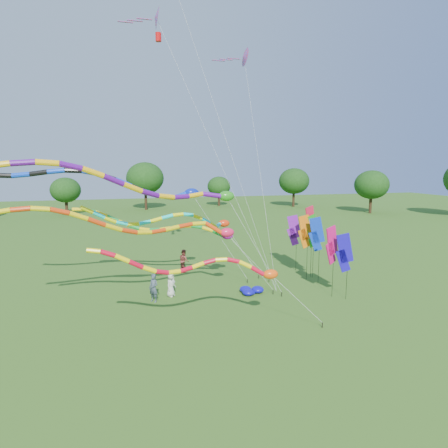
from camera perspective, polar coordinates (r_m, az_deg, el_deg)
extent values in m
plane|color=#2A5D18|center=(20.74, 5.86, -14.92)|extent=(160.00, 160.00, 0.00)
cylinder|color=#382314|center=(71.74, 21.51, 3.02)|extent=(0.50, 0.50, 3.49)
ellipsoid|color=#173C10|center=(71.47, 21.71, 6.65)|extent=(7.36, 7.36, 6.26)
cylinder|color=#382314|center=(74.54, 10.47, 3.37)|extent=(0.50, 0.50, 2.65)
ellipsoid|color=#173C10|center=(74.30, 10.55, 6.03)|extent=(5.60, 5.60, 4.76)
cylinder|color=#382314|center=(72.57, -0.61, 3.48)|extent=(0.50, 0.50, 2.94)
ellipsoid|color=#173C10|center=(72.30, -0.61, 6.51)|extent=(6.21, 6.21, 5.27)
cylinder|color=#382314|center=(72.41, -11.78, 3.20)|extent=(0.50, 0.50, 2.75)
ellipsoid|color=#173C10|center=(72.15, -11.87, 6.04)|extent=(5.80, 5.80, 4.93)
cylinder|color=#382314|center=(69.46, -22.93, 2.51)|extent=(0.50, 0.50, 2.90)
ellipsoid|color=#173C10|center=(69.19, -23.12, 5.62)|extent=(6.11, 6.11, 5.20)
cylinder|color=black|center=(20.80, 14.75, -14.66)|extent=(0.05, 0.05, 0.30)
cylinder|color=silver|center=(19.69, 11.08, -11.15)|extent=(0.02, 0.02, 3.99)
ellipsoid|color=#FF500D|center=(18.79, 7.11, -7.60)|extent=(0.77, 0.49, 0.49)
cylinder|color=red|center=(18.65, 5.14, -7.13)|extent=(0.22, 0.22, 0.70)
cylinder|color=yellow|center=(18.59, 3.27, -6.19)|extent=(0.22, 0.22, 0.66)
cylinder|color=red|center=(18.55, 1.41, -5.59)|extent=(0.22, 0.22, 0.61)
cylinder|color=yellow|center=(18.51, -0.41, -5.45)|extent=(0.22, 0.22, 0.58)
cylinder|color=red|center=(18.47, -2.21, -5.74)|extent=(0.22, 0.22, 0.60)
cylinder|color=yellow|center=(18.39, -3.99, -6.29)|extent=(0.22, 0.22, 0.61)
cylinder|color=red|center=(18.27, -5.77, -6.88)|extent=(0.22, 0.22, 0.61)
cylinder|color=yellow|center=(18.10, -7.57, -7.25)|extent=(0.22, 0.22, 0.61)
cylinder|color=red|center=(17.88, -9.42, -7.23)|extent=(0.22, 0.22, 0.63)
cylinder|color=yellow|center=(17.63, -11.32, -6.79)|extent=(0.22, 0.22, 0.67)
cylinder|color=red|center=(17.40, -13.28, -6.01)|extent=(0.22, 0.22, 0.69)
cylinder|color=yellow|center=(17.23, -15.28, -5.10)|extent=(0.22, 0.22, 0.67)
cylinder|color=red|center=(17.15, -17.27, -4.32)|extent=(0.22, 0.22, 0.62)
cylinder|color=yellow|center=(17.19, -19.23, -3.89)|extent=(0.22, 0.22, 0.59)
cylinder|color=black|center=(25.14, 7.50, -10.23)|extent=(0.05, 0.05, 0.30)
cylinder|color=silver|center=(23.72, 4.15, -5.86)|extent=(0.02, 0.02, 5.27)
ellipsoid|color=#EE1A49|center=(22.56, 0.46, -1.29)|extent=(0.87, 0.56, 0.56)
cylinder|color=red|center=(22.45, -1.60, -0.60)|extent=(0.25, 0.25, 1.14)
cylinder|color=yellow|center=(22.36, -3.86, 0.08)|extent=(0.25, 0.25, 0.84)
cylinder|color=red|center=(22.09, -5.89, -0.20)|extent=(0.25, 0.25, 0.85)
cylinder|color=yellow|center=(21.79, -7.92, -0.65)|extent=(0.25, 0.25, 0.85)
cylinder|color=red|center=(21.47, -9.97, -1.07)|extent=(0.25, 0.25, 0.85)
cylinder|color=yellow|center=(21.12, -12.06, -1.25)|extent=(0.25, 0.25, 0.86)
cylinder|color=red|center=(20.76, -14.23, -1.07)|extent=(0.25, 0.25, 0.89)
cylinder|color=yellow|center=(20.41, -16.49, -0.52)|extent=(0.25, 0.25, 0.92)
cylinder|color=red|center=(20.11, -18.85, 0.28)|extent=(0.25, 0.25, 0.93)
cylinder|color=yellow|center=(19.91, -21.27, 1.13)|extent=(0.25, 0.25, 0.91)
cylinder|color=red|center=(19.82, -23.73, 1.79)|extent=(0.25, 0.25, 0.87)
cylinder|color=yellow|center=(19.84, -26.18, 2.09)|extent=(0.25, 0.25, 0.84)
cylinder|color=red|center=(19.99, -28.57, 2.00)|extent=(0.25, 0.25, 0.85)
cylinder|color=yellow|center=(20.23, -30.88, 1.63)|extent=(0.25, 0.25, 0.87)
cylinder|color=black|center=(24.81, 8.79, -10.53)|extent=(0.05, 0.05, 0.30)
cylinder|color=silver|center=(22.71, 4.89, -3.57)|extent=(0.02, 0.02, 7.60)
ellipsoid|color=#278B19|center=(21.13, 0.37, 4.29)|extent=(0.91, 0.59, 0.59)
cylinder|color=#590C87|center=(20.94, -1.87, 4.43)|extent=(0.27, 0.27, 1.04)
cylinder|color=#FFB70D|center=(20.67, -4.35, 4.42)|extent=(0.27, 0.27, 0.94)
cylinder|color=#590C87|center=(20.15, -6.53, 4.14)|extent=(0.27, 0.27, 0.94)
cylinder|color=#FFB70D|center=(19.63, -8.80, 4.15)|extent=(0.27, 0.27, 0.95)
cylinder|color=#590C87|center=(19.13, -11.19, 4.58)|extent=(0.27, 0.27, 0.98)
cylinder|color=#FFB70D|center=(18.67, -13.74, 5.39)|extent=(0.27, 0.27, 1.01)
cylinder|color=#590C87|center=(18.29, -16.46, 6.44)|extent=(0.27, 0.27, 1.01)
cylinder|color=#FFB70D|center=(18.02, -19.33, 7.45)|extent=(0.27, 0.27, 0.98)
cylinder|color=#590C87|center=(17.86, -22.31, 8.18)|extent=(0.27, 0.27, 0.95)
cylinder|color=#FFB70D|center=(17.83, -25.32, 8.44)|extent=(0.27, 0.27, 0.93)
cylinder|color=#590C87|center=(17.90, -28.32, 8.24)|extent=(0.27, 0.27, 0.94)
cylinder|color=black|center=(27.25, 3.58, -8.65)|extent=(0.05, 0.05, 0.30)
cylinder|color=silver|center=(25.62, -0.48, -2.18)|extent=(0.02, 0.02, 7.52)
ellipsoid|color=#0B20A0|center=(24.51, -4.95, 4.72)|extent=(0.97, 0.63, 0.63)
cylinder|color=#0C3ACC|center=(24.32, -6.77, 4.32)|extent=(0.28, 0.28, 0.94)
cylinder|color=black|center=(24.02, -8.78, 4.08)|extent=(0.28, 0.28, 0.93)
cylinder|color=#0C3ACC|center=(23.63, -10.80, 4.52)|extent=(0.28, 0.28, 0.96)
cylinder|color=black|center=(23.29, -12.92, 5.25)|extent=(0.28, 0.28, 0.99)
cylinder|color=#0C3ACC|center=(23.03, -15.12, 6.11)|extent=(0.28, 0.28, 0.98)
cylinder|color=black|center=(22.88, -17.38, 6.89)|extent=(0.28, 0.28, 0.95)
cylinder|color=#0C3ACC|center=(22.84, -19.68, 7.40)|extent=(0.28, 0.28, 0.92)
cylinder|color=black|center=(22.90, -21.96, 7.55)|extent=(0.28, 0.28, 0.91)
cylinder|color=#0C3ACC|center=(23.06, -24.21, 7.36)|extent=(0.28, 0.28, 0.92)
cylinder|color=black|center=(23.28, -26.40, 6.97)|extent=(0.28, 0.28, 0.93)
cylinder|color=#0C3ACC|center=(23.55, -28.54, 6.58)|extent=(0.28, 0.28, 0.92)
cylinder|color=black|center=(23.84, -30.64, 6.38)|extent=(0.28, 0.28, 0.91)
cylinder|color=black|center=(28.31, 5.31, -7.99)|extent=(0.05, 0.05, 0.30)
cylinder|color=silver|center=(26.59, 2.79, -4.06)|extent=(0.02, 0.02, 5.42)
ellipsoid|color=red|center=(25.09, -0.01, 0.10)|extent=(0.77, 0.49, 0.49)
cylinder|color=#0DEADA|center=(24.53, -0.91, -0.23)|extent=(0.22, 0.22, 0.76)
cylinder|color=#FBF80D|center=(23.92, -1.72, -0.16)|extent=(0.22, 0.22, 0.74)
cylinder|color=#0DEADA|center=(23.43, -2.84, 0.51)|extent=(0.22, 0.22, 0.73)
cylinder|color=#FBF80D|center=(23.00, -4.11, 1.10)|extent=(0.22, 0.22, 0.69)
cylinder|color=#0DEADA|center=(22.67, -5.51, 1.43)|extent=(0.22, 0.22, 0.65)
cylinder|color=#FBF80D|center=(22.42, -7.03, 1.42)|extent=(0.22, 0.22, 0.66)
cylinder|color=#0DEADA|center=(22.23, -8.65, 1.10)|extent=(0.22, 0.22, 0.68)
cylinder|color=#FBF80D|center=(22.10, -10.31, 0.63)|extent=(0.22, 0.22, 0.69)
cylinder|color=#0DEADA|center=(21.98, -11.99, 0.20)|extent=(0.22, 0.22, 0.67)
cylinder|color=#FBF80D|center=(21.85, -13.66, 0.00)|extent=(0.22, 0.22, 0.66)
cylinder|color=#0DEADA|center=(21.67, -15.32, 0.15)|extent=(0.22, 0.22, 0.67)
cylinder|color=#FBF80D|center=(21.44, -16.96, 0.63)|extent=(0.22, 0.22, 0.70)
cylinder|color=#0DEADA|center=(21.15, -18.58, 1.32)|extent=(0.22, 0.22, 0.73)
cylinder|color=#FBF80D|center=(20.82, -20.18, 2.05)|extent=(0.22, 0.22, 0.72)
cylinder|color=black|center=(27.55, 6.87, -8.50)|extent=(0.05, 0.05, 0.30)
cylinder|color=silver|center=(26.81, 3.77, -5.08)|extent=(0.02, 0.02, 4.41)
ellipsoid|color=#990D82|center=(26.28, 0.55, -1.77)|extent=(0.84, 0.54, 0.54)
cylinder|color=#13932E|center=(25.92, -0.96, -1.42)|extent=(0.24, 0.24, 1.01)
cylinder|color=yellow|center=(25.58, -2.54, -0.78)|extent=(0.24, 0.24, 0.77)
cylinder|color=#13932E|center=(25.62, -4.17, -0.40)|extent=(0.24, 0.24, 0.74)
cylinder|color=yellow|center=(25.76, -5.78, -0.32)|extent=(0.24, 0.24, 0.74)
cylinder|color=#13932E|center=(25.98, -7.37, -0.47)|extent=(0.24, 0.24, 0.76)
cylinder|color=yellow|center=(26.23, -8.93, -0.70)|extent=(0.24, 0.24, 0.76)
cylinder|color=#13932E|center=(26.48, -10.46, -0.86)|extent=(0.24, 0.24, 0.74)
cylinder|color=yellow|center=(26.70, -11.98, -0.80)|extent=(0.24, 0.24, 0.74)
cylinder|color=#13932E|center=(26.86, -13.50, -0.46)|extent=(0.24, 0.24, 0.76)
cylinder|color=yellow|center=(26.95, -15.03, 0.12)|extent=(0.24, 0.24, 0.80)
cylinder|color=#13932E|center=(26.99, -16.59, 0.81)|extent=(0.24, 0.24, 0.81)
cylinder|color=yellow|center=(27.00, -18.17, 1.46)|extent=(0.24, 0.24, 0.80)
cylinder|color=#13932E|center=(26.99, -19.77, 1.92)|extent=(0.24, 0.24, 0.77)
cylinder|color=yellow|center=(26.99, -21.37, 2.08)|extent=(0.24, 0.24, 0.75)
cylinder|color=black|center=(25.02, 7.97, -10.34)|extent=(0.04, 0.04, 0.30)
cylinder|color=silver|center=(23.73, -0.81, 9.78)|extent=(0.01, 0.01, 18.44)
cone|color=purple|center=(25.94, -10.30, 28.56)|extent=(1.29, 1.41, 1.53)
cube|color=purple|center=(25.83, -12.04, 28.24)|extent=(0.90, 0.12, 0.04)
cube|color=purple|center=(25.76, -13.41, 27.97)|extent=(0.90, 0.12, 0.04)
cube|color=purple|center=(25.71, -14.79, 27.68)|extent=(0.90, 0.12, 0.04)
cylinder|color=red|center=(25.60, -9.97, 26.24)|extent=(0.36, 0.36, 0.50)
cylinder|color=black|center=(25.02, 7.97, -10.34)|extent=(0.04, 0.04, 0.30)
cylinder|color=silver|center=(22.70, 0.35, 12.58)|extent=(0.01, 0.01, 20.18)
cylinder|color=black|center=(25.02, 7.97, -10.34)|extent=(0.04, 0.04, 0.30)
cylinder|color=silver|center=(25.19, 5.49, 7.99)|extent=(0.01, 0.01, 15.85)
cone|color=purple|center=(27.78, 3.08, 24.11)|extent=(1.14, 1.25, 1.38)
cube|color=purple|center=(27.54, 1.56, 23.93)|extent=(0.90, 0.12, 0.04)
cube|color=purple|center=(27.36, 0.35, 23.77)|extent=(0.90, 0.12, 0.04)
cube|color=purple|center=(27.19, -0.86, 23.60)|extent=(0.90, 0.12, 0.04)
cylinder|color=black|center=(30.46, 10.97, -3.16)|extent=(0.02, 0.02, 4.15)
cube|color=purple|center=(30.16, 10.64, -0.41)|extent=(1.13, 0.43, 1.93)
cube|color=purple|center=(30.29, 10.45, -1.91)|extent=(0.98, 0.38, 1.51)
cylinder|color=black|center=(27.59, 14.31, -4.23)|extent=(0.02, 0.02, 4.44)
cube|color=#0D34BD|center=(27.24, 13.98, -0.91)|extent=(1.11, 0.48, 1.93)
cube|color=#0D34BD|center=(27.37, 13.75, -2.56)|extent=(0.97, 0.43, 1.51)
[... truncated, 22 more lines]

